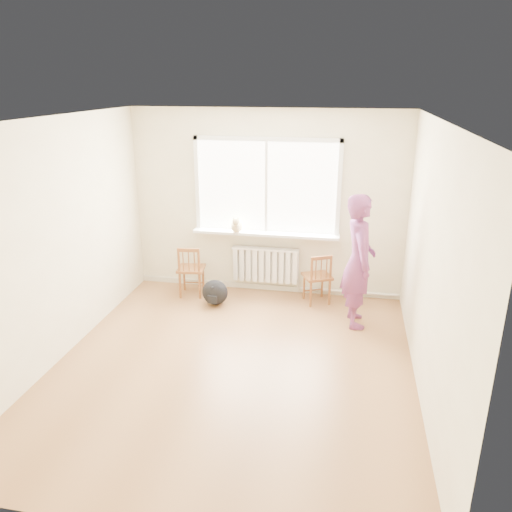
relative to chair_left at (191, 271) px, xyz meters
The scene contains 13 objects.
floor 2.13m from the chair_left, 59.63° to the right, with size 4.50×4.50×0.00m, color #96663D.
ceiling 3.12m from the chair_left, 59.63° to the right, with size 4.50×4.50×0.00m, color white.
back_wall 1.49m from the chair_left, 22.71° to the left, with size 4.00×0.01×2.70m, color beige.
window 1.70m from the chair_left, 21.55° to the left, with size 2.12×0.05×1.42m.
windowsill 1.23m from the chair_left, 17.46° to the left, with size 2.15×0.22×0.04m, color white.
radiator 1.12m from the chair_left, 18.37° to the left, with size 1.00×0.12×0.55m.
heating_pipe 2.36m from the chair_left, ahead, with size 0.04×0.04×1.40m, color silver.
baseboard 1.20m from the chair_left, 22.02° to the left, with size 4.00×0.03×0.08m, color beige.
chair_left is the anchor object (origin of this frame).
chair_right 1.87m from the chair_left, ahead, with size 0.49×0.48×0.75m.
person 2.49m from the chair_left, 10.64° to the right, with size 0.64×0.42×1.75m, color #D14580.
cat 0.96m from the chair_left, 20.84° to the left, with size 0.20×0.39×0.26m.
backpack 0.54m from the chair_left, 29.33° to the right, with size 0.37×0.28×0.37m, color black.
Camera 1 is at (1.17, -4.76, 3.06)m, focal length 35.00 mm.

